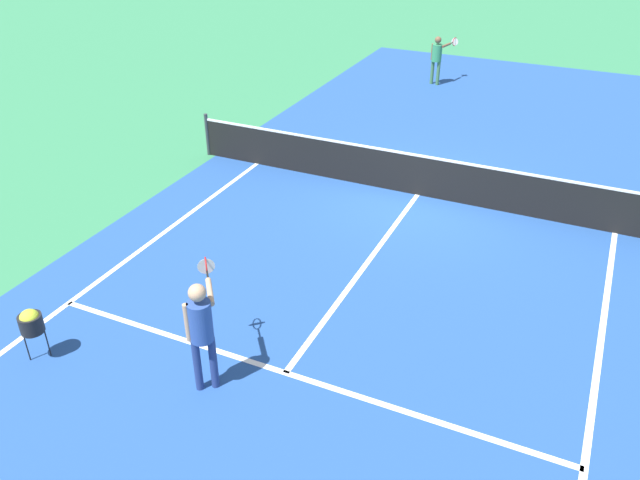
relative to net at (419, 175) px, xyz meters
name	(u,v)px	position (x,y,z in m)	size (l,w,h in m)	color
ground_plane	(417,195)	(0.00, 0.00, -0.49)	(60.00, 60.00, 0.00)	#337F51
court_surface_inbounds	(417,195)	(0.00, 0.00, -0.49)	(10.62, 24.40, 0.00)	#234C93
line_sideline_left	(88,289)	(-4.11, -5.95, -0.49)	(0.10, 11.89, 0.01)	white
line_sideline_right	(588,443)	(4.11, -5.95, -0.49)	(0.10, 11.89, 0.01)	white
line_service_near	(286,373)	(0.00, -6.40, -0.49)	(8.22, 0.10, 0.01)	white
line_center_service	(366,265)	(0.00, -3.20, -0.49)	(0.10, 6.40, 0.01)	white
net	(419,175)	(0.00, 0.00, 0.00)	(11.10, 0.09, 1.07)	#33383D
player_near	(201,324)	(-0.88, -7.09, 0.60)	(0.71, 1.12, 1.74)	navy
player_far	(437,55)	(-1.98, 8.26, 0.47)	(0.69, 1.11, 1.56)	#3F7247
ball_hopper	(31,322)	(-3.49, -7.64, 0.18)	(0.34, 0.34, 0.87)	black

